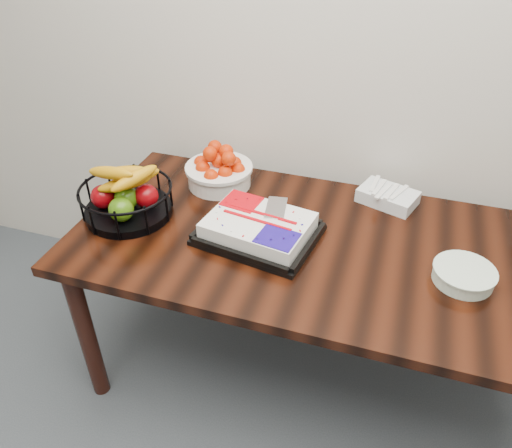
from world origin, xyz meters
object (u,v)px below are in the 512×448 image
(table, at_px, (312,259))
(cake_tray, at_px, (259,228))
(tangerine_bowl, at_px, (219,168))
(plate_stack, at_px, (464,275))
(fruit_basket, at_px, (127,197))

(table, distance_m, cake_tray, 0.24)
(tangerine_bowl, xyz_separation_m, plate_stack, (1.00, -0.33, -0.05))
(tangerine_bowl, bearing_deg, table, -29.49)
(table, bearing_deg, fruit_basket, -175.67)
(table, height_order, cake_tray, cake_tray)
(cake_tray, relative_size, fruit_basket, 1.29)
(tangerine_bowl, bearing_deg, cake_tray, -48.06)
(cake_tray, height_order, fruit_basket, fruit_basket)
(plate_stack, bearing_deg, tangerine_bowl, 161.75)
(fruit_basket, relative_size, plate_stack, 1.76)
(cake_tray, relative_size, plate_stack, 2.27)
(cake_tray, height_order, plate_stack, cake_tray)
(table, height_order, plate_stack, plate_stack)
(table, bearing_deg, plate_stack, -6.49)
(table, relative_size, plate_stack, 8.73)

